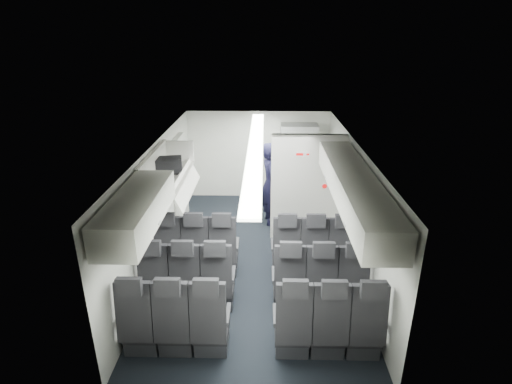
{
  "coord_description": "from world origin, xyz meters",
  "views": [
    {
      "loc": [
        0.15,
        -6.39,
        3.88
      ],
      "look_at": [
        0.0,
        0.4,
        1.15
      ],
      "focal_mm": 28.0,
      "sensor_mm": 36.0,
      "label": 1
    }
  ],
  "objects_px": {
    "seat_row_mid": "(253,285)",
    "galley_unit": "(298,164)",
    "boarding_door": "(180,180)",
    "carry_on_bag": "(169,165)",
    "flight_attendant": "(270,184)",
    "seat_row_front": "(255,254)",
    "seat_row_rear": "(251,327)"
  },
  "relations": [
    {
      "from": "seat_row_mid",
      "to": "galley_unit",
      "type": "xyz_separation_m",
      "value": [
        0.95,
        4.15,
        0.55
      ]
    },
    {
      "from": "galley_unit",
      "to": "seat_row_mid",
      "type": "bearing_deg",
      "value": -102.88
    },
    {
      "from": "seat_row_mid",
      "to": "flight_attendant",
      "type": "bearing_deg",
      "value": 84.6
    },
    {
      "from": "flight_attendant",
      "to": "carry_on_bag",
      "type": "height_order",
      "value": "carry_on_bag"
    },
    {
      "from": "seat_row_rear",
      "to": "galley_unit",
      "type": "height_order",
      "value": "galley_unit"
    },
    {
      "from": "seat_row_front",
      "to": "carry_on_bag",
      "type": "xyz_separation_m",
      "value": [
        -1.45,
        0.48,
        1.4
      ]
    },
    {
      "from": "seat_row_mid",
      "to": "boarding_door",
      "type": "height_order",
      "value": "boarding_door"
    },
    {
      "from": "seat_row_front",
      "to": "seat_row_mid",
      "type": "relative_size",
      "value": 1.0
    },
    {
      "from": "carry_on_bag",
      "to": "flight_attendant",
      "type": "bearing_deg",
      "value": 31.3
    },
    {
      "from": "seat_row_front",
      "to": "seat_row_rear",
      "type": "xyz_separation_m",
      "value": [
        0.0,
        -1.8,
        0.0
      ]
    },
    {
      "from": "boarding_door",
      "to": "seat_row_front",
      "type": "bearing_deg",
      "value": -51.84
    },
    {
      "from": "flight_attendant",
      "to": "seat_row_front",
      "type": "bearing_deg",
      "value": 162.9
    },
    {
      "from": "seat_row_mid",
      "to": "seat_row_front",
      "type": "bearing_deg",
      "value": 90.0
    },
    {
      "from": "galley_unit",
      "to": "boarding_door",
      "type": "height_order",
      "value": "galley_unit"
    },
    {
      "from": "flight_attendant",
      "to": "carry_on_bag",
      "type": "bearing_deg",
      "value": 123.02
    },
    {
      "from": "carry_on_bag",
      "to": "seat_row_mid",
      "type": "bearing_deg",
      "value": -54.61
    },
    {
      "from": "boarding_door",
      "to": "carry_on_bag",
      "type": "relative_size",
      "value": 4.37
    },
    {
      "from": "galley_unit",
      "to": "carry_on_bag",
      "type": "bearing_deg",
      "value": -130.84
    },
    {
      "from": "seat_row_rear",
      "to": "boarding_door",
      "type": "bearing_deg",
      "value": 112.87
    },
    {
      "from": "flight_attendant",
      "to": "galley_unit",
      "type": "bearing_deg",
      "value": -38.57
    },
    {
      "from": "seat_row_rear",
      "to": "galley_unit",
      "type": "relative_size",
      "value": 1.75
    },
    {
      "from": "flight_attendant",
      "to": "seat_row_mid",
      "type": "bearing_deg",
      "value": 165.24
    },
    {
      "from": "seat_row_mid",
      "to": "carry_on_bag",
      "type": "height_order",
      "value": "carry_on_bag"
    },
    {
      "from": "galley_unit",
      "to": "carry_on_bag",
      "type": "relative_size",
      "value": 4.47
    },
    {
      "from": "seat_row_mid",
      "to": "flight_attendant",
      "type": "height_order",
      "value": "flight_attendant"
    },
    {
      "from": "boarding_door",
      "to": "carry_on_bag",
      "type": "distance_m",
      "value": 1.83
    },
    {
      "from": "boarding_door",
      "to": "flight_attendant",
      "type": "bearing_deg",
      "value": -0.92
    },
    {
      "from": "seat_row_rear",
      "to": "flight_attendant",
      "type": "height_order",
      "value": "flight_attendant"
    },
    {
      "from": "seat_row_mid",
      "to": "flight_attendant",
      "type": "xyz_separation_m",
      "value": [
        0.28,
        2.95,
        0.49
      ]
    },
    {
      "from": "seat_row_mid",
      "to": "galley_unit",
      "type": "distance_m",
      "value": 4.3
    },
    {
      "from": "boarding_door",
      "to": "flight_attendant",
      "type": "relative_size",
      "value": 1.04
    },
    {
      "from": "seat_row_front",
      "to": "seat_row_rear",
      "type": "bearing_deg",
      "value": -90.0
    }
  ]
}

